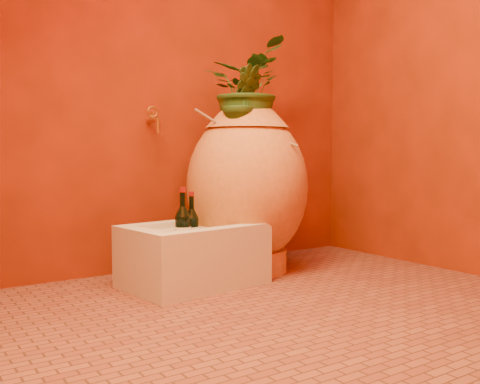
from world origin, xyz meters
TOP-DOWN VIEW (x-y plane):
  - floor at (0.00, 0.00)m, footprint 2.50×2.50m
  - wall_back at (0.00, 1.00)m, footprint 2.50×0.02m
  - wall_right at (1.25, 0.00)m, footprint 0.02×2.00m
  - amphora at (0.27, 0.65)m, footprint 0.82×0.82m
  - stone_basin at (-0.15, 0.54)m, footprint 0.72×0.53m
  - wine_bottle_a at (-0.21, 0.52)m, footprint 0.08×0.08m
  - wine_bottle_b at (-0.14, 0.57)m, footprint 0.07×0.07m
  - wine_bottle_c at (0.02, 0.57)m, footprint 0.08×0.08m
  - wall_tap at (-0.18, 0.92)m, footprint 0.07×0.14m
  - plant_main at (0.26, 0.67)m, footprint 0.66×0.66m
  - plant_side at (0.18, 0.57)m, footprint 0.26×0.24m

SIDE VIEW (x-z plane):
  - floor at x=0.00m, z-range 0.00..0.00m
  - stone_basin at x=-0.15m, z-range -0.01..0.30m
  - wine_bottle_b at x=-0.14m, z-range 0.13..0.43m
  - wine_bottle_c at x=0.02m, z-range 0.13..0.44m
  - wine_bottle_a at x=-0.21m, z-range 0.12..0.45m
  - amphora at x=0.27m, z-range 0.00..0.97m
  - wall_tap at x=-0.18m, z-range 0.78..0.94m
  - plant_side at x=0.18m, z-range 0.75..1.14m
  - plant_main at x=0.26m, z-range 0.75..1.31m
  - wall_back at x=0.00m, z-range 0.00..2.50m
  - wall_right at x=1.25m, z-range 0.00..2.50m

